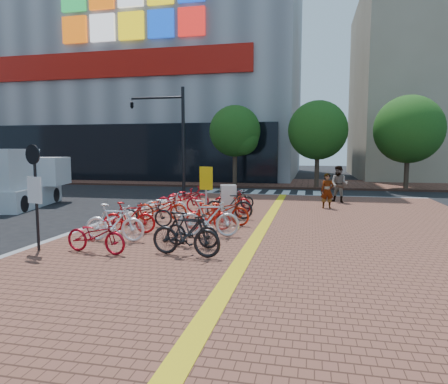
% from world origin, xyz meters
% --- Properties ---
extents(ground, '(120.00, 120.00, 0.00)m').
position_xyz_m(ground, '(0.00, 0.00, 0.00)').
color(ground, black).
rests_on(ground, ground).
extents(sidewalk, '(14.00, 34.00, 0.15)m').
position_xyz_m(sidewalk, '(3.00, -5.00, 0.07)').
color(sidewalk, brown).
rests_on(sidewalk, ground).
extents(tactile_strip, '(0.40, 34.00, 0.01)m').
position_xyz_m(tactile_strip, '(2.00, -5.00, 0.16)').
color(tactile_strip, gold).
rests_on(tactile_strip, sidewalk).
extents(kerb_north, '(14.00, 0.25, 0.15)m').
position_xyz_m(kerb_north, '(3.00, 12.00, 0.08)').
color(kerb_north, gray).
rests_on(kerb_north, ground).
extents(far_sidewalk, '(70.00, 8.00, 0.15)m').
position_xyz_m(far_sidewalk, '(0.00, 21.00, 0.07)').
color(far_sidewalk, brown).
rests_on(far_sidewalk, ground).
extents(department_store, '(36.00, 24.27, 28.00)m').
position_xyz_m(department_store, '(-15.99, 31.95, 13.98)').
color(department_store, gray).
rests_on(department_store, ground).
extents(crosswalk, '(7.50, 4.00, 0.01)m').
position_xyz_m(crosswalk, '(0.50, 14.00, 0.01)').
color(crosswalk, silver).
rests_on(crosswalk, ground).
extents(street_trees, '(16.20, 4.60, 6.35)m').
position_xyz_m(street_trees, '(5.04, 17.45, 4.10)').
color(street_trees, '#38281E').
rests_on(street_trees, far_sidewalk).
extents(bike_0, '(1.85, 0.85, 0.94)m').
position_xyz_m(bike_0, '(-1.86, -2.64, 0.62)').
color(bike_0, '#9E0B1A').
rests_on(bike_0, sidewalk).
extents(bike_1, '(1.86, 0.60, 1.11)m').
position_xyz_m(bike_1, '(-2.03, -1.30, 0.70)').
color(bike_1, white).
rests_on(bike_1, sidewalk).
extents(bike_2, '(1.75, 0.79, 1.02)m').
position_xyz_m(bike_2, '(-2.10, -0.19, 0.66)').
color(bike_2, '#BB0D0F').
rests_on(bike_2, sidewalk).
extents(bike_3, '(1.90, 0.83, 0.97)m').
position_xyz_m(bike_3, '(-2.01, 0.99, 0.63)').
color(bike_3, black).
rests_on(bike_3, sidewalk).
extents(bike_4, '(1.99, 0.98, 1.00)m').
position_xyz_m(bike_4, '(-1.90, 2.20, 0.65)').
color(bike_4, '#B71E0D').
rests_on(bike_4, sidewalk).
extents(bike_5, '(1.84, 0.77, 0.94)m').
position_xyz_m(bike_5, '(-2.13, 3.19, 0.62)').
color(bike_5, white).
rests_on(bike_5, sidewalk).
extents(bike_6, '(2.06, 1.01, 1.04)m').
position_xyz_m(bike_6, '(-1.91, 4.23, 0.67)').
color(bike_6, red).
rests_on(bike_6, sidewalk).
extents(bike_7, '(2.02, 0.88, 1.03)m').
position_xyz_m(bike_7, '(-1.95, 5.63, 0.67)').
color(bike_7, red).
rests_on(bike_7, sidewalk).
extents(bike_8, '(1.93, 0.76, 1.13)m').
position_xyz_m(bike_8, '(0.52, -2.43, 0.71)').
color(bike_8, black).
rests_on(bike_8, sidewalk).
extents(bike_9, '(1.66, 0.71, 0.96)m').
position_xyz_m(bike_9, '(0.40, -1.50, 0.63)').
color(bike_9, black).
rests_on(bike_9, sidewalk).
extents(bike_10, '(1.98, 0.89, 1.15)m').
position_xyz_m(bike_10, '(0.53, -0.13, 0.72)').
color(bike_10, silver).
rests_on(bike_10, sidewalk).
extents(bike_11, '(1.59, 0.63, 0.93)m').
position_xyz_m(bike_11, '(0.26, 0.87, 0.61)').
color(bike_11, red).
rests_on(bike_11, sidewalk).
extents(bike_12, '(2.08, 1.05, 1.04)m').
position_xyz_m(bike_12, '(0.53, 1.95, 0.67)').
color(bike_12, '#B01F0C').
rests_on(bike_12, sidewalk).
extents(bike_13, '(1.87, 0.56, 1.12)m').
position_xyz_m(bike_13, '(0.50, 3.15, 0.71)').
color(bike_13, black).
rests_on(bike_13, sidewalk).
extents(bike_14, '(1.77, 0.73, 1.03)m').
position_xyz_m(bike_14, '(0.34, 4.54, 0.67)').
color(bike_14, '#A20B10').
rests_on(bike_14, sidewalk).
extents(bike_15, '(1.61, 0.68, 0.94)m').
position_xyz_m(bike_15, '(0.32, 5.71, 0.62)').
color(bike_15, black).
rests_on(bike_15, sidewalk).
extents(pedestrian_a, '(0.63, 0.45, 1.61)m').
position_xyz_m(pedestrian_a, '(4.34, 6.84, 0.95)').
color(pedestrian_a, gray).
rests_on(pedestrian_a, sidewalk).
extents(pedestrian_b, '(1.11, 1.00, 1.87)m').
position_xyz_m(pedestrian_b, '(5.00, 9.06, 1.09)').
color(pedestrian_b, '#4A535E').
rests_on(pedestrian_b, sidewalk).
extents(utility_box, '(0.70, 0.60, 1.31)m').
position_xyz_m(utility_box, '(0.43, 3.34, 0.80)').
color(utility_box, silver).
rests_on(utility_box, sidewalk).
extents(yellow_sign, '(0.54, 0.21, 2.04)m').
position_xyz_m(yellow_sign, '(-0.33, 2.78, 1.56)').
color(yellow_sign, '#B7B7BC').
rests_on(yellow_sign, sidewalk).
extents(notice_sign, '(0.51, 0.18, 2.82)m').
position_xyz_m(notice_sign, '(-3.50, -2.77, 1.93)').
color(notice_sign, black).
rests_on(notice_sign, sidewalk).
extents(traffic_light_pole, '(3.31, 1.28, 6.16)m').
position_xyz_m(traffic_light_pole, '(-4.92, 9.78, 4.40)').
color(traffic_light_pole, black).
rests_on(traffic_light_pole, sidewalk).
extents(box_truck, '(3.20, 5.31, 2.87)m').
position_xyz_m(box_truck, '(-10.46, 5.07, 1.35)').
color(box_truck, silver).
rests_on(box_truck, ground).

